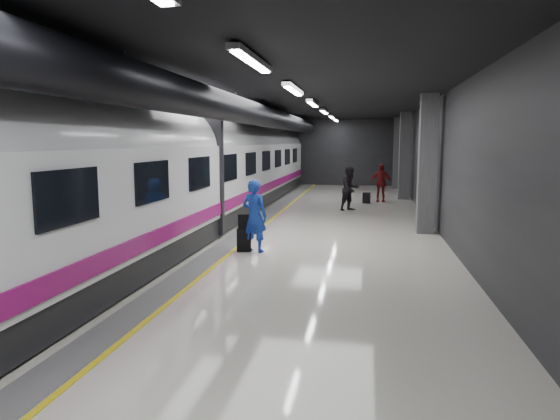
{
  "coord_description": "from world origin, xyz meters",
  "views": [
    {
      "loc": [
        2.61,
        -14.78,
        2.97
      ],
      "look_at": [
        0.46,
        -2.35,
        1.25
      ],
      "focal_mm": 32.0,
      "sensor_mm": 36.0,
      "label": 1
    }
  ],
  "objects": [
    {
      "name": "platform_hall",
      "position": [
        -0.29,
        0.96,
        3.54
      ],
      "size": [
        10.02,
        40.02,
        4.51
      ],
      "color": "black",
      "rests_on": "ground"
    },
    {
      "name": "traveler_far_a",
      "position": [
        1.94,
        7.02,
        0.95
      ],
      "size": [
        1.17,
        1.16,
        1.91
      ],
      "primitive_type": "imported",
      "rotation": [
        0.0,
        0.0,
        0.78
      ],
      "color": "black",
      "rests_on": "ground"
    },
    {
      "name": "traveler_main",
      "position": [
        -0.34,
        -1.76,
        0.99
      ],
      "size": [
        0.83,
        0.66,
        1.98
      ],
      "primitive_type": "imported",
      "rotation": [
        0.0,
        0.0,
        2.84
      ],
      "color": "blue",
      "rests_on": "ground"
    },
    {
      "name": "suitcase_main",
      "position": [
        -0.65,
        -1.76,
        0.31
      ],
      "size": [
        0.44,
        0.34,
        0.63
      ],
      "primitive_type": "cube",
      "rotation": [
        0.0,
        0.0,
        0.27
      ],
      "color": "black",
      "rests_on": "ground"
    },
    {
      "name": "shoulder_bag",
      "position": [
        -0.64,
        -1.77,
        0.83
      ],
      "size": [
        0.33,
        0.22,
        0.4
      ],
      "primitive_type": "cube",
      "rotation": [
        0.0,
        0.0,
        0.2
      ],
      "color": "black",
      "rests_on": "suitcase_main"
    },
    {
      "name": "traveler_far_b",
      "position": [
        3.32,
        10.5,
        0.95
      ],
      "size": [
        1.12,
        0.49,
        1.9
      ],
      "primitive_type": "imported",
      "rotation": [
        0.0,
        0.0,
        -0.03
      ],
      "color": "maroon",
      "rests_on": "ground"
    },
    {
      "name": "train",
      "position": [
        -3.25,
        -0.0,
        2.07
      ],
      "size": [
        3.05,
        38.0,
        4.05
      ],
      "color": "black",
      "rests_on": "ground"
    },
    {
      "name": "suitcase_far",
      "position": [
        2.65,
        9.79,
        0.26
      ],
      "size": [
        0.39,
        0.29,
        0.53
      ],
      "primitive_type": "cube",
      "rotation": [
        0.0,
        0.0,
        -0.17
      ],
      "color": "black",
      "rests_on": "ground"
    },
    {
      "name": "ground",
      "position": [
        0.0,
        0.0,
        0.0
      ],
      "size": [
        40.0,
        40.0,
        0.0
      ],
      "primitive_type": "plane",
      "color": "beige",
      "rests_on": "ground"
    }
  ]
}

